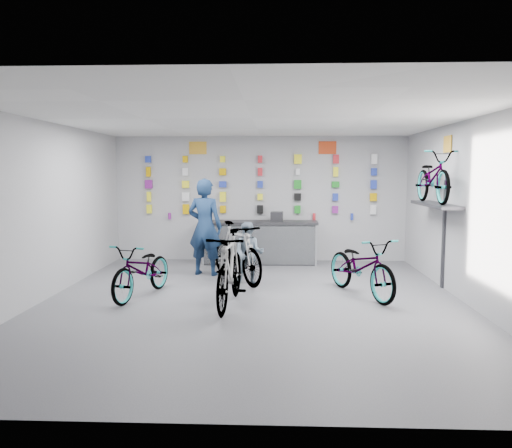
{
  "coord_description": "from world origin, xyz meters",
  "views": [
    {
      "loc": [
        0.39,
        -8.05,
        2.15
      ],
      "look_at": [
        0.0,
        1.4,
        1.16
      ],
      "focal_mm": 35.0,
      "sensor_mm": 36.0,
      "label": 1
    }
  ],
  "objects_px": {
    "bike_left": "(143,270)",
    "clerk": "(205,227)",
    "counter": "(260,243)",
    "customer": "(249,253)",
    "bike_right": "(361,266)",
    "bike_center": "(230,269)",
    "bike_service": "(237,252)"
  },
  "relations": [
    {
      "from": "bike_center",
      "to": "bike_service",
      "type": "relative_size",
      "value": 1.03
    },
    {
      "from": "clerk",
      "to": "bike_left",
      "type": "bearing_deg",
      "value": 80.22
    },
    {
      "from": "counter",
      "to": "customer",
      "type": "relative_size",
      "value": 2.25
    },
    {
      "from": "counter",
      "to": "clerk",
      "type": "xyz_separation_m",
      "value": [
        -1.09,
        -1.33,
        0.52
      ]
    },
    {
      "from": "bike_right",
      "to": "bike_service",
      "type": "relative_size",
      "value": 1.01
    },
    {
      "from": "bike_left",
      "to": "clerk",
      "type": "bearing_deg",
      "value": 82.15
    },
    {
      "from": "counter",
      "to": "bike_left",
      "type": "distance_m",
      "value": 3.75
    },
    {
      "from": "bike_left",
      "to": "bike_right",
      "type": "relative_size",
      "value": 0.91
    },
    {
      "from": "bike_center",
      "to": "clerk",
      "type": "distance_m",
      "value": 2.6
    },
    {
      "from": "bike_center",
      "to": "clerk",
      "type": "relative_size",
      "value": 1.0
    },
    {
      "from": "bike_right",
      "to": "customer",
      "type": "height_order",
      "value": "customer"
    },
    {
      "from": "bike_right",
      "to": "clerk",
      "type": "height_order",
      "value": "clerk"
    },
    {
      "from": "counter",
      "to": "bike_right",
      "type": "height_order",
      "value": "bike_right"
    },
    {
      "from": "bike_left",
      "to": "clerk",
      "type": "xyz_separation_m",
      "value": [
        0.81,
        1.9,
        0.53
      ]
    },
    {
      "from": "counter",
      "to": "bike_left",
      "type": "relative_size",
      "value": 1.49
    },
    {
      "from": "bike_left",
      "to": "bike_center",
      "type": "height_order",
      "value": "bike_center"
    },
    {
      "from": "counter",
      "to": "customer",
      "type": "xyz_separation_m",
      "value": [
        -0.13,
        -2.21,
        0.11
      ]
    },
    {
      "from": "customer",
      "to": "bike_left",
      "type": "bearing_deg",
      "value": -144.13
    },
    {
      "from": "counter",
      "to": "bike_left",
      "type": "height_order",
      "value": "counter"
    },
    {
      "from": "bike_service",
      "to": "clerk",
      "type": "distance_m",
      "value": 1.06
    },
    {
      "from": "counter",
      "to": "bike_center",
      "type": "relative_size",
      "value": 1.34
    },
    {
      "from": "clerk",
      "to": "bike_center",
      "type": "bearing_deg",
      "value": 120.25
    },
    {
      "from": "counter",
      "to": "bike_left",
      "type": "xyz_separation_m",
      "value": [
        -1.91,
        -3.23,
        -0.01
      ]
    },
    {
      "from": "bike_center",
      "to": "bike_service",
      "type": "bearing_deg",
      "value": 95.99
    },
    {
      "from": "bike_right",
      "to": "clerk",
      "type": "relative_size",
      "value": 0.98
    },
    {
      "from": "bike_left",
      "to": "customer",
      "type": "relative_size",
      "value": 1.5
    },
    {
      "from": "bike_left",
      "to": "clerk",
      "type": "height_order",
      "value": "clerk"
    },
    {
      "from": "counter",
      "to": "bike_center",
      "type": "height_order",
      "value": "bike_center"
    },
    {
      "from": "counter",
      "to": "customer",
      "type": "distance_m",
      "value": 2.22
    },
    {
      "from": "counter",
      "to": "bike_right",
      "type": "xyz_separation_m",
      "value": [
        1.87,
        -3.0,
        0.03
      ]
    },
    {
      "from": "counter",
      "to": "clerk",
      "type": "distance_m",
      "value": 1.8
    },
    {
      "from": "clerk",
      "to": "counter",
      "type": "bearing_deg",
      "value": -115.96
    }
  ]
}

